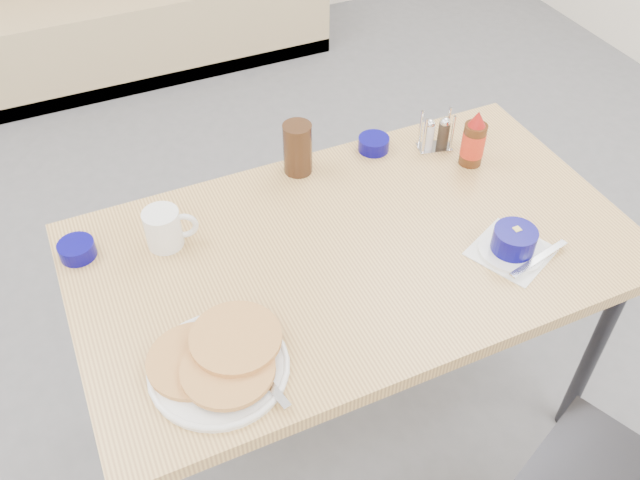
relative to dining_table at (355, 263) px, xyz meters
name	(u,v)px	position (x,y,z in m)	size (l,w,h in m)	color
ground	(383,475)	(0.00, -0.25, -0.70)	(6.00, 6.00, 0.00)	slate
dining_table	(355,263)	(0.00, 0.00, 0.00)	(1.40, 0.80, 0.76)	#DCB265
pancake_plate	(219,362)	(-0.43, -0.21, 0.08)	(0.30, 0.30, 0.05)	white
coffee_mug	(165,228)	(-0.43, 0.20, 0.11)	(0.13, 0.09, 0.10)	white
grits_setting	(514,243)	(0.34, -0.18, 0.09)	(0.25, 0.23, 0.07)	white
creamer_bowl	(77,250)	(-0.64, 0.25, 0.08)	(0.09, 0.09, 0.04)	#080468
butter_bowl	(374,144)	(0.23, 0.34, 0.08)	(0.09, 0.09, 0.04)	#080468
amber_tumbler	(298,148)	(-0.01, 0.34, 0.14)	(0.08, 0.08, 0.15)	#361F11
condiment_caddy	(436,136)	(0.39, 0.27, 0.10)	(0.11, 0.08, 0.12)	silver
syrup_bottle	(474,141)	(0.45, 0.17, 0.14)	(0.07, 0.07, 0.17)	#47230F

